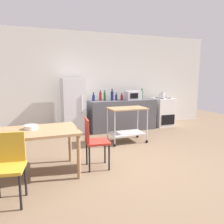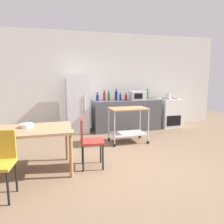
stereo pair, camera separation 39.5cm
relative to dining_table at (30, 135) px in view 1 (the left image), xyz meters
The scene contains 19 objects.
ground_plane 1.85m from the dining_table, ahead, with size 12.00×12.00×0.00m, color brown.
back_wall 3.51m from the dining_table, 60.07° to the left, with size 8.40×0.12×2.90m, color silver.
kitchen_counter 3.53m from the dining_table, 42.23° to the left, with size 2.00×0.64×0.90m, color #4C4C51.
dining_table is the anchor object (origin of this frame).
chair_red 1.04m from the dining_table, ahead, with size 0.44×0.44×0.89m.
chair_mustard 0.78m from the dining_table, 111.56° to the right, with size 0.46×0.46×0.89m.
stove_oven 4.71m from the dining_table, 30.46° to the left, with size 0.60×0.61×0.92m.
refrigerator 2.73m from the dining_table, 64.84° to the left, with size 0.60×0.63×1.55m.
kitchen_cart 2.50m from the dining_table, 27.39° to the left, with size 0.91×0.57×0.85m.
bottle_vinegar 2.99m from the dining_table, 54.17° to the left, with size 0.08×0.08×0.24m.
bottle_sesame_oil 3.13m from the dining_table, 51.17° to the left, with size 0.07×0.07×0.30m.
bottle_soy_sauce 3.23m from the dining_table, 49.41° to the left, with size 0.06×0.06×0.29m.
bottle_sparkling_water 3.30m from the dining_table, 45.85° to the left, with size 0.08×0.08×0.33m.
bottle_olive_oil 3.43m from the dining_table, 44.63° to the left, with size 0.06×0.06×0.22m.
bottle_wine 3.45m from the dining_table, 41.72° to the left, with size 0.08×0.08×0.21m.
microwave 3.77m from the dining_table, 38.38° to the left, with size 0.46×0.35×0.26m.
bottle_soda 4.13m from the dining_table, 36.42° to the left, with size 0.08×0.08×0.32m.
fruit_bowl 0.16m from the dining_table, 82.45° to the left, with size 0.22×0.22×0.07m, color white.
kettle 4.57m from the dining_table, 30.14° to the left, with size 0.24×0.17×0.19m.
Camera 1 is at (-1.70, -3.44, 1.61)m, focal length 35.60 mm.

